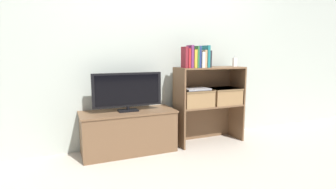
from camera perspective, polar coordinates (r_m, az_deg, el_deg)
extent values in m
plane|color=#BCB2A3|center=(3.07, 1.25, -12.39)|extent=(16.00, 16.00, 0.00)
cube|color=#B2BCB2|center=(3.29, -1.93, 10.35)|extent=(10.00, 0.05, 2.40)
cube|color=brown|center=(3.04, -8.57, -8.17)|extent=(1.04, 0.42, 0.46)
cube|color=brown|center=(2.98, -8.67, -3.78)|extent=(1.06, 0.44, 0.02)
cube|color=black|center=(2.98, -8.68, -3.45)|extent=(0.22, 0.14, 0.02)
cylinder|color=black|center=(2.97, -8.69, -2.93)|extent=(0.04, 0.04, 0.04)
cube|color=black|center=(2.94, -8.79, 1.05)|extent=(0.78, 0.03, 0.38)
cube|color=black|center=(2.92, -8.69, 1.00)|extent=(0.72, 0.00, 0.33)
cube|color=brown|center=(3.20, 2.37, -6.99)|extent=(0.02, 0.34, 0.48)
cube|color=brown|center=(3.62, 14.51, -5.39)|extent=(0.02, 0.34, 0.48)
cube|color=brown|center=(3.53, 7.47, -5.57)|extent=(0.82, 0.02, 0.48)
cube|color=brown|center=(3.34, 8.92, -2.35)|extent=(0.82, 0.34, 0.02)
cube|color=brown|center=(3.10, 2.42, 1.50)|extent=(0.02, 0.34, 0.47)
cube|color=brown|center=(3.54, 14.80, 2.11)|extent=(0.02, 0.34, 0.47)
cube|color=brown|center=(3.44, 7.63, 2.14)|extent=(0.82, 0.02, 0.47)
cube|color=brown|center=(3.28, 9.11, 5.75)|extent=(0.82, 0.34, 0.02)
cube|color=maroon|center=(3.04, 3.64, 8.07)|extent=(0.03, 0.13, 0.24)
cube|color=#B22328|center=(3.05, 4.22, 7.88)|extent=(0.03, 0.14, 0.22)
cube|color=#6B2D66|center=(3.07, 4.84, 8.23)|extent=(0.03, 0.14, 0.26)
cube|color=gold|center=(3.09, 5.47, 7.76)|extent=(0.03, 0.15, 0.21)
cube|color=#286638|center=(3.10, 6.01, 8.13)|extent=(0.02, 0.15, 0.25)
cube|color=navy|center=(3.12, 6.50, 8.15)|extent=(0.03, 0.13, 0.25)
cube|color=silver|center=(3.14, 7.08, 7.51)|extent=(0.04, 0.16, 0.18)
cube|color=tan|center=(3.15, 7.66, 7.72)|extent=(0.03, 0.14, 0.21)
cube|color=#1E7075|center=(3.17, 8.23, 8.18)|extent=(0.03, 0.16, 0.26)
cube|color=#232328|center=(3.19, 8.75, 7.65)|extent=(0.02, 0.13, 0.20)
cube|color=white|center=(3.49, 14.33, 6.84)|extent=(0.05, 0.03, 0.11)
cylinder|color=silver|center=(3.49, 14.38, 8.00)|extent=(0.01, 0.01, 0.03)
cube|color=#937047|center=(3.21, 5.99, -0.74)|extent=(0.38, 0.30, 0.20)
cube|color=brown|center=(3.19, 6.02, 0.83)|extent=(0.39, 0.31, 0.02)
cube|color=#937047|center=(3.42, 12.01, -0.29)|extent=(0.38, 0.30, 0.20)
cube|color=brown|center=(3.41, 12.06, 1.19)|extent=(0.39, 0.31, 0.02)
cube|color=#BCBCC1|center=(3.19, 6.02, 1.23)|extent=(0.31, 0.24, 0.02)
cylinder|color=#99999E|center=(3.19, 6.03, 1.43)|extent=(0.02, 0.02, 0.00)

